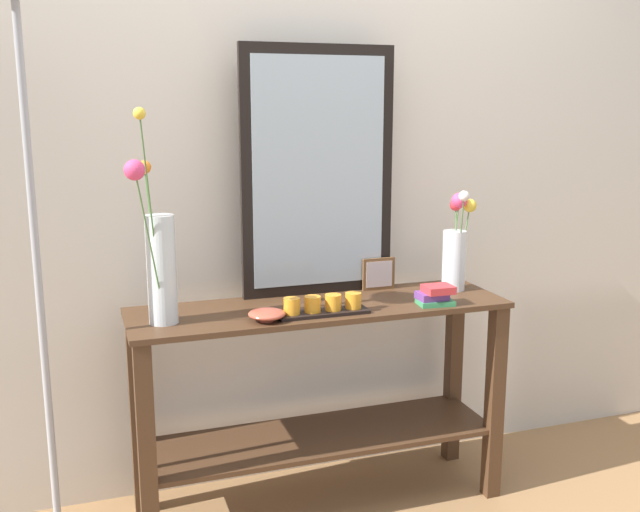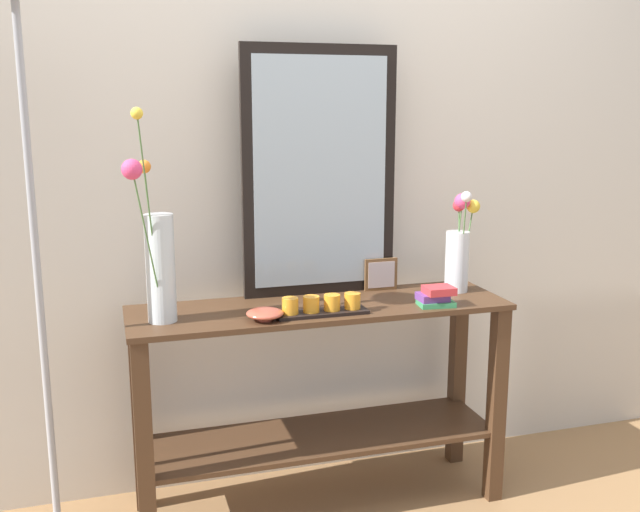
{
  "view_description": "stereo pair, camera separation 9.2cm",
  "coord_description": "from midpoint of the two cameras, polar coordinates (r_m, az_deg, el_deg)",
  "views": [
    {
      "loc": [
        -0.8,
        -2.37,
        1.48
      ],
      "look_at": [
        0.0,
        0.0,
        0.95
      ],
      "focal_mm": 40.7,
      "sensor_mm": 36.0,
      "label": 1
    },
    {
      "loc": [
        -0.72,
        -2.4,
        1.48
      ],
      "look_at": [
        0.0,
        0.0,
        0.95
      ],
      "focal_mm": 40.7,
      "sensor_mm": 36.0,
      "label": 2
    }
  ],
  "objects": [
    {
      "name": "ground_plane",
      "position": [
        2.91,
        0.96,
        -18.93
      ],
      "size": [
        7.0,
        6.0,
        0.02
      ],
      "primitive_type": "cube",
      "color": "#997047"
    },
    {
      "name": "wall_back",
      "position": [
        2.81,
        -0.93,
        9.2
      ],
      "size": [
        6.4,
        0.08,
        2.7
      ],
      "primitive_type": "cube",
      "color": "beige",
      "rests_on": "ground"
    },
    {
      "name": "console_table",
      "position": [
        2.69,
        1.0,
        -9.71
      ],
      "size": [
        1.36,
        0.39,
        0.77
      ],
      "color": "#472D1C",
      "rests_on": "ground"
    },
    {
      "name": "mirror_leaning",
      "position": [
        2.69,
        0.98,
        6.59
      ],
      "size": [
        0.58,
        0.03,
        0.92
      ],
      "color": "black",
      "rests_on": "console_table"
    },
    {
      "name": "tall_vase_left",
      "position": [
        2.4,
        -11.55,
        -0.13
      ],
      "size": [
        0.16,
        0.25,
        0.7
      ],
      "color": "silver",
      "rests_on": "console_table"
    },
    {
      "name": "vase_right",
      "position": [
        2.82,
        11.77,
        0.54
      ],
      "size": [
        0.13,
        0.14,
        0.39
      ],
      "color": "silver",
      "rests_on": "console_table"
    },
    {
      "name": "candle_tray",
      "position": [
        2.48,
        1.2,
        -3.99
      ],
      "size": [
        0.32,
        0.09,
        0.07
      ],
      "color": "black",
      "rests_on": "console_table"
    },
    {
      "name": "picture_frame_small",
      "position": [
        2.81,
        5.75,
        -1.45
      ],
      "size": [
        0.13,
        0.01,
        0.12
      ],
      "color": "brown",
      "rests_on": "console_table"
    },
    {
      "name": "decorative_bowl",
      "position": [
        2.42,
        -3.26,
        -4.55
      ],
      "size": [
        0.12,
        0.12,
        0.04
      ],
      "color": "#B24C38",
      "rests_on": "console_table"
    },
    {
      "name": "book_stack",
      "position": [
        2.62,
        10.1,
        -3.15
      ],
      "size": [
        0.13,
        0.1,
        0.07
      ],
      "color": "#388E56",
      "rests_on": "console_table"
    },
    {
      "name": "floor_lamp",
      "position": [
        2.31,
        -20.84,
        6.17
      ],
      "size": [
        0.24,
        0.24,
        1.9
      ],
      "color": "#9E9EA3",
      "rests_on": "ground"
    }
  ]
}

